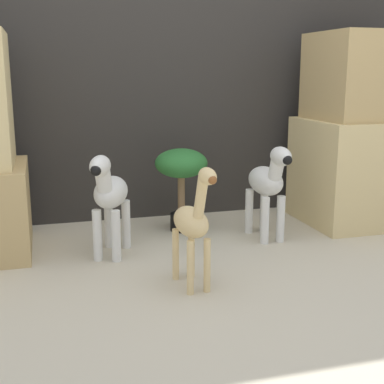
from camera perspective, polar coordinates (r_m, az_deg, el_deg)
ground_plane at (r=2.59m, az=3.50°, el=-10.18°), size 14.00×14.00×0.00m
wall_back at (r=3.73m, az=-3.55°, el=14.15°), size 6.40×0.08×2.20m
rock_pillar_right at (r=3.79m, az=18.34°, el=5.76°), size 0.86×0.67×1.25m
zebra_right at (r=3.25m, az=8.12°, el=0.96°), size 0.19×0.46×0.59m
zebra_left at (r=2.95m, az=-8.82°, el=-0.29°), size 0.30×0.46×0.59m
giraffe_figurine at (r=2.49m, az=0.10°, el=-3.20°), size 0.17×0.42×0.61m
potted_palm_front at (r=3.39m, az=-1.16°, el=2.37°), size 0.33×0.33×0.53m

